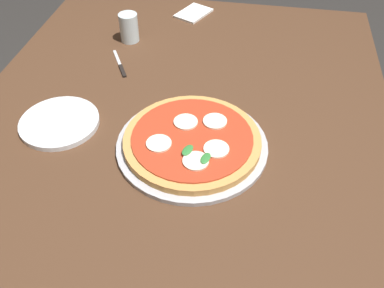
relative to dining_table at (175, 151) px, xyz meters
name	(u,v)px	position (x,y,z in m)	size (l,w,h in m)	color
ground_plane	(180,277)	(0.00, 0.00, -0.69)	(6.00, 6.00, 0.00)	#2D2B28
dining_table	(175,151)	(0.00, 0.00, 0.00)	(1.49, 1.14, 0.77)	#4C301E
serving_tray	(192,145)	(0.06, 0.06, 0.09)	(0.37, 0.37, 0.01)	#B2B2B7
pizza	(192,140)	(0.06, 0.06, 0.11)	(0.34, 0.34, 0.03)	tan
plate_white	(59,122)	(0.04, -0.30, 0.09)	(0.21, 0.21, 0.01)	white
napkin	(194,13)	(-0.63, -0.06, 0.09)	(0.13, 0.09, 0.01)	white
knife	(121,66)	(-0.24, -0.22, 0.09)	(0.14, 0.08, 0.01)	black
glass_cup	(129,28)	(-0.41, -0.23, 0.13)	(0.06, 0.06, 0.09)	silver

